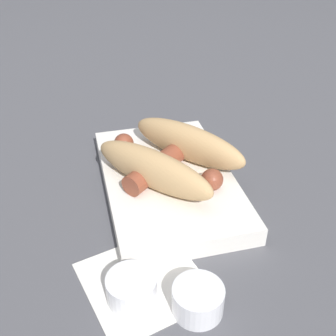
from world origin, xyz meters
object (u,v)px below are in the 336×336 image
Objects in this scene: bread_roll at (171,155)px; condiment_cup_near at (132,290)px; food_tray at (168,181)px; condiment_cup_far at (198,301)px; sausage at (165,160)px.

bread_roll is 4.13× the size of condiment_cup_near.
condiment_cup_far is at bearing 174.51° from food_tray.
condiment_cup_far is (-0.03, -0.06, 0.00)m from condiment_cup_near.
condiment_cup_far is at bearing 175.11° from sausage.
bread_roll reaches higher than sausage.
sausage is at bearing 45.31° from bread_roll.
condiment_cup_far is at bearing 173.00° from bread_roll.
food_tray is at bearing -174.87° from sausage.
condiment_cup_near is (-0.18, 0.09, -0.04)m from bread_roll.
condiment_cup_near is (-0.18, 0.08, 0.00)m from food_tray.
condiment_cup_near is at bearing 153.96° from bread_roll.
condiment_cup_far is (-0.22, 0.02, -0.03)m from sausage.
condiment_cup_far is (-0.21, 0.03, -0.04)m from bread_roll.
food_tray is at bearing -25.10° from condiment_cup_near.
bread_roll is at bearing -7.00° from condiment_cup_far.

